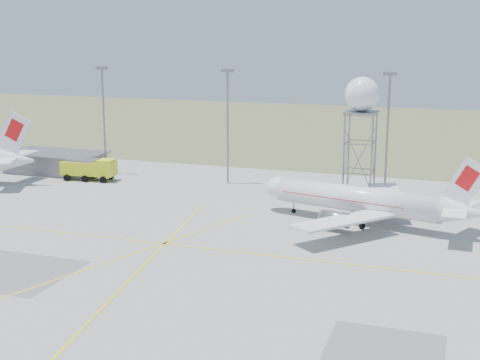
% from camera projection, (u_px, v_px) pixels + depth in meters
% --- Properties ---
extents(ground, '(400.00, 400.00, 0.00)m').
position_uv_depth(ground, '(74.00, 354.00, 56.95)').
color(ground, '#A0A09A').
rests_on(ground, ground).
extents(grass_strip, '(400.00, 120.00, 0.03)m').
position_uv_depth(grass_strip, '(352.00, 130.00, 186.16)').
color(grass_strip, '#4F5E34').
rests_on(grass_strip, ground).
extents(building_grey, '(19.00, 10.00, 3.90)m').
position_uv_depth(building_grey, '(55.00, 162.00, 129.84)').
color(building_grey, gray).
rests_on(building_grey, ground).
extents(mast_a, '(2.20, 0.50, 20.50)m').
position_uv_depth(mast_a, '(104.00, 111.00, 126.31)').
color(mast_a, slate).
rests_on(mast_a, ground).
extents(mast_b, '(2.20, 0.50, 20.50)m').
position_uv_depth(mast_b, '(228.00, 117.00, 118.39)').
color(mast_b, slate).
rests_on(mast_b, ground).
extents(mast_c, '(2.20, 0.50, 20.50)m').
position_uv_depth(mast_c, '(388.00, 124.00, 109.52)').
color(mast_c, slate).
rests_on(mast_c, ground).
extents(airliner_main, '(32.55, 31.08, 11.15)m').
position_uv_depth(airliner_main, '(361.00, 200.00, 94.92)').
color(airliner_main, white).
rests_on(airliner_main, ground).
extents(radar_tower, '(5.50, 5.50, 19.91)m').
position_uv_depth(radar_tower, '(361.00, 132.00, 106.92)').
color(radar_tower, slate).
rests_on(radar_tower, ground).
extents(fire_truck, '(10.31, 4.80, 4.01)m').
position_uv_depth(fire_truck, '(90.00, 170.00, 122.96)').
color(fire_truck, yellow).
rests_on(fire_truck, ground).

